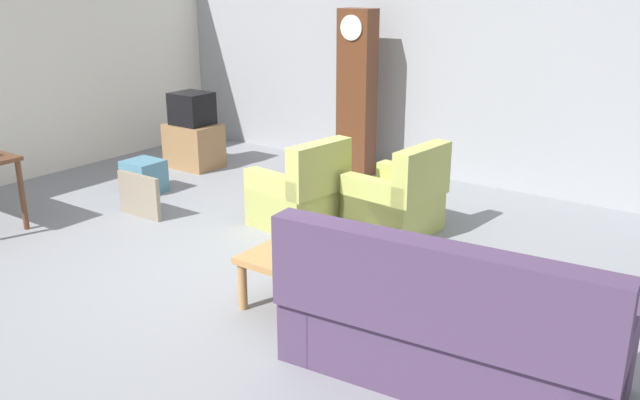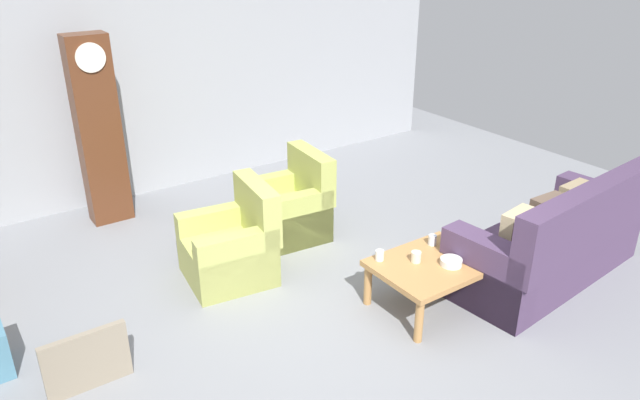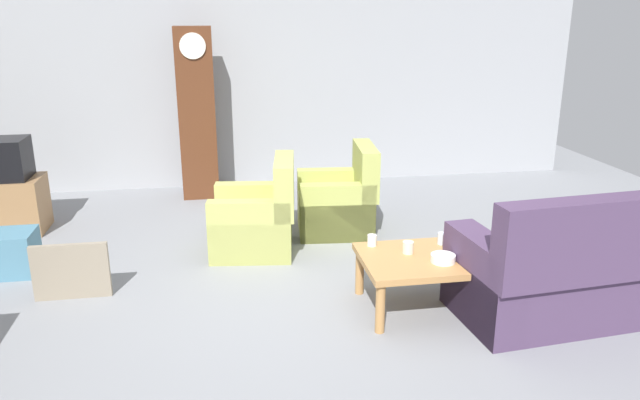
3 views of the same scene
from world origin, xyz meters
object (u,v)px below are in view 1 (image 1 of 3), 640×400
object	(u,v)px
tv_crt	(192,109)
framed_picture_leaning	(139,196)
grandfather_clock	(357,94)
couch_floral	(448,330)
cup_white_porcelain	(299,230)
cup_blue_rimmed	(354,248)
tv_stand_cabinet	(194,146)
storage_box_blue	(144,176)
armchair_olive_near	(300,197)
armchair_olive_far	(397,203)
cup_cream_tall	(308,244)
bowl_white_stacked	(314,261)
coffee_table_wood	(312,264)

from	to	relation	value
tv_crt	framed_picture_leaning	size ratio (longest dim) A/B	0.80
grandfather_clock	couch_floral	bearing A→B (deg)	-50.25
cup_white_porcelain	framed_picture_leaning	bearing A→B (deg)	171.84
grandfather_clock	cup_white_porcelain	xyz separation A→B (m)	(1.42, -3.06, -0.57)
cup_white_porcelain	grandfather_clock	bearing A→B (deg)	114.92
couch_floral	cup_blue_rimmed	xyz separation A→B (m)	(-1.04, 0.53, 0.12)
tv_stand_cabinet	cup_blue_rimmed	size ratio (longest dim) A/B	7.21
framed_picture_leaning	storage_box_blue	world-z (taller)	framed_picture_leaning
armchair_olive_near	armchair_olive_far	xyz separation A→B (m)	(0.90, 0.42, 0.00)
storage_box_blue	cup_blue_rimmed	distance (m)	3.77
grandfather_clock	tv_stand_cabinet	xyz separation A→B (m)	(-1.95, -0.96, -0.76)
grandfather_clock	cup_cream_tall	distance (m)	3.71
framed_picture_leaning	storage_box_blue	bearing A→B (deg)	136.46
tv_crt	cup_blue_rimmed	size ratio (longest dim) A/B	5.09
framed_picture_leaning	couch_floral	bearing A→B (deg)	-13.07
framed_picture_leaning	bowl_white_stacked	size ratio (longest dim) A/B	3.21
armchair_olive_near	tv_crt	bearing A→B (deg)	158.93
coffee_table_wood	cup_blue_rimmed	world-z (taller)	cup_blue_rimmed
armchair_olive_far	cup_white_porcelain	world-z (taller)	armchair_olive_far
armchair_olive_far	armchair_olive_near	bearing A→B (deg)	-154.81
grandfather_clock	bowl_white_stacked	bearing A→B (deg)	-61.72
storage_box_blue	cup_cream_tall	distance (m)	3.49
coffee_table_wood	tv_crt	distance (m)	4.43
coffee_table_wood	bowl_white_stacked	distance (m)	0.19
armchair_olive_near	storage_box_blue	bearing A→B (deg)	-175.43
storage_box_blue	cup_blue_rimmed	size ratio (longest dim) A/B	4.46
storage_box_blue	bowl_white_stacked	bearing A→B (deg)	-21.33
armchair_olive_far	cup_white_porcelain	size ratio (longest dim) A/B	10.04
cup_cream_tall	tv_crt	bearing A→B (deg)	147.54
couch_floral	cup_white_porcelain	bearing A→B (deg)	159.96
armchair_olive_far	framed_picture_leaning	xyz separation A→B (m)	(-2.45, -1.20, -0.07)
couch_floral	cup_blue_rimmed	distance (m)	1.18
coffee_table_wood	cup_blue_rimmed	xyz separation A→B (m)	(0.23, 0.23, 0.11)
cup_cream_tall	tv_stand_cabinet	bearing A→B (deg)	147.54
armchair_olive_near	coffee_table_wood	xyz separation A→B (m)	(1.19, -1.41, 0.07)
coffee_table_wood	tv_stand_cabinet	distance (m)	4.42
couch_floral	grandfather_clock	world-z (taller)	grandfather_clock
cup_blue_rimmed	armchair_olive_far	bearing A→B (deg)	108.07
armchair_olive_near	cup_cream_tall	size ratio (longest dim) A/B	9.74
armchair_olive_near	tv_crt	distance (m)	2.75
tv_crt	cup_blue_rimmed	distance (m)	4.51
tv_stand_cabinet	storage_box_blue	xyz separation A→B (m)	(0.33, -1.15, -0.10)
storage_box_blue	cup_white_porcelain	distance (m)	3.20
tv_stand_cabinet	cup_blue_rimmed	bearing A→B (deg)	-28.67
couch_floral	cup_white_porcelain	xyz separation A→B (m)	(-1.61, 0.59, 0.12)
tv_crt	cup_blue_rimmed	world-z (taller)	tv_crt
tv_stand_cabinet	tv_crt	world-z (taller)	tv_crt
armchair_olive_near	cup_blue_rimmed	bearing A→B (deg)	-39.81
coffee_table_wood	bowl_white_stacked	world-z (taller)	bowl_white_stacked
coffee_table_wood	tv_crt	world-z (taller)	tv_crt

